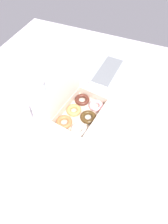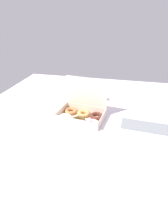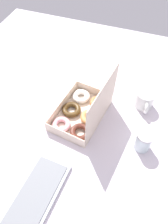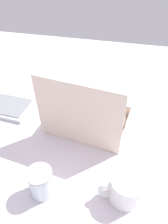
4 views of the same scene
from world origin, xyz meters
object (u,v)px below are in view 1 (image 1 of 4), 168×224
Objects in this scene: donut_box at (79,111)px; coffee_mug at (24,117)px; keyboard at (108,71)px; glass_jar at (41,87)px.

coffee_mug is (-17.08, 27.65, 1.17)cm from donut_box.
donut_box is 0.97× the size of keyboard.
donut_box reaches higher than coffee_mug.
glass_jar is (-36.95, 35.62, 4.16)cm from keyboard.
keyboard is 2.69× the size of coffee_mug.
keyboard is 3.46× the size of glass_jar.
glass_jar is at bearing 8.25° from coffee_mug.
glass_jar is (7.68, 31.23, 1.67)cm from donut_box.
donut_box is 32.21cm from glass_jar.
glass_jar reaches higher than keyboard.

